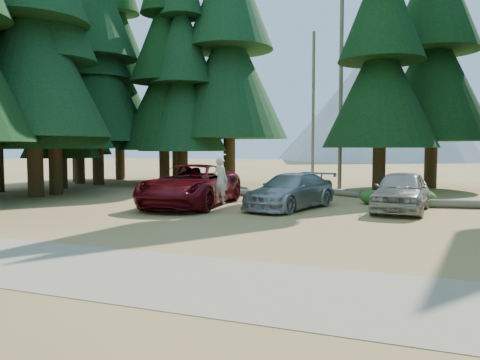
{
  "coord_description": "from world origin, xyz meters",
  "views": [
    {
      "loc": [
        5.31,
        -14.39,
        2.53
      ],
      "look_at": [
        -1.22,
        2.68,
        1.25
      ],
      "focal_mm": 35.0,
      "sensor_mm": 36.0,
      "label": 1
    }
  ],
  "objects_px": {
    "frisbee_player": "(221,180)",
    "log_right": "(473,204)",
    "log_mid": "(331,192)",
    "silver_minivan_right": "(401,191)",
    "silver_minivan_center": "(290,191)",
    "log_left": "(245,193)",
    "red_pickup": "(191,185)"
  },
  "relations": [
    {
      "from": "silver_minivan_right",
      "to": "frisbee_player",
      "type": "relative_size",
      "value": 2.44
    },
    {
      "from": "frisbee_player",
      "to": "log_mid",
      "type": "relative_size",
      "value": 0.51
    },
    {
      "from": "red_pickup",
      "to": "silver_minivan_right",
      "type": "height_order",
      "value": "red_pickup"
    },
    {
      "from": "silver_minivan_right",
      "to": "frisbee_player",
      "type": "bearing_deg",
      "value": -154.15
    },
    {
      "from": "silver_minivan_right",
      "to": "log_mid",
      "type": "xyz_separation_m",
      "value": [
        -3.72,
        5.5,
        -0.65
      ]
    },
    {
      "from": "red_pickup",
      "to": "silver_minivan_center",
      "type": "distance_m",
      "value": 4.29
    },
    {
      "from": "silver_minivan_right",
      "to": "frisbee_player",
      "type": "xyz_separation_m",
      "value": [
        -6.65,
        -2.56,
        0.42
      ]
    },
    {
      "from": "log_left",
      "to": "frisbee_player",
      "type": "bearing_deg",
      "value": -71.53
    },
    {
      "from": "silver_minivan_right",
      "to": "log_mid",
      "type": "bearing_deg",
      "value": 128.85
    },
    {
      "from": "red_pickup",
      "to": "frisbee_player",
      "type": "height_order",
      "value": "frisbee_player"
    },
    {
      "from": "red_pickup",
      "to": "frisbee_player",
      "type": "relative_size",
      "value": 3.31
    },
    {
      "from": "silver_minivan_right",
      "to": "red_pickup",
      "type": "bearing_deg",
      "value": -165.73
    },
    {
      "from": "red_pickup",
      "to": "silver_minivan_center",
      "type": "height_order",
      "value": "red_pickup"
    },
    {
      "from": "silver_minivan_center",
      "to": "red_pickup",
      "type": "bearing_deg",
      "value": -154.0
    },
    {
      "from": "log_right",
      "to": "silver_minivan_center",
      "type": "bearing_deg",
      "value": -167.45
    },
    {
      "from": "frisbee_player",
      "to": "log_left",
      "type": "xyz_separation_m",
      "value": [
        -1.13,
        5.87,
        -1.06
      ]
    },
    {
      "from": "log_left",
      "to": "log_mid",
      "type": "height_order",
      "value": "log_left"
    },
    {
      "from": "red_pickup",
      "to": "silver_minivan_right",
      "type": "distance_m",
      "value": 8.65
    },
    {
      "from": "log_left",
      "to": "red_pickup",
      "type": "bearing_deg",
      "value": -91.53
    },
    {
      "from": "silver_minivan_center",
      "to": "log_mid",
      "type": "xyz_separation_m",
      "value": [
        0.58,
        6.22,
        -0.57
      ]
    },
    {
      "from": "silver_minivan_right",
      "to": "silver_minivan_center",
      "type": "bearing_deg",
      "value": -165.69
    },
    {
      "from": "log_left",
      "to": "log_mid",
      "type": "bearing_deg",
      "value": 35.94
    },
    {
      "from": "log_mid",
      "to": "log_right",
      "type": "bearing_deg",
      "value": 2.35
    },
    {
      "from": "log_left",
      "to": "silver_minivan_center",
      "type": "bearing_deg",
      "value": -41.66
    },
    {
      "from": "silver_minivan_right",
      "to": "log_right",
      "type": "bearing_deg",
      "value": 40.67
    },
    {
      "from": "log_left",
      "to": "log_mid",
      "type": "distance_m",
      "value": 4.62
    },
    {
      "from": "silver_minivan_right",
      "to": "log_mid",
      "type": "relative_size",
      "value": 1.26
    },
    {
      "from": "red_pickup",
      "to": "log_left",
      "type": "distance_m",
      "value": 4.85
    },
    {
      "from": "log_left",
      "to": "log_right",
      "type": "height_order",
      "value": "log_right"
    },
    {
      "from": "silver_minivan_center",
      "to": "log_right",
      "type": "distance_m",
      "value": 7.59
    },
    {
      "from": "frisbee_player",
      "to": "log_right",
      "type": "xyz_separation_m",
      "value": [
        9.41,
        4.56,
        -1.06
      ]
    },
    {
      "from": "log_mid",
      "to": "log_left",
      "type": "bearing_deg",
      "value": -120.9
    }
  ]
}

